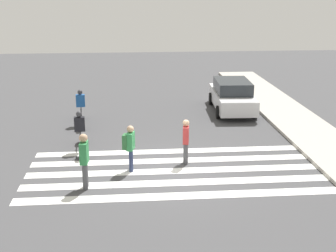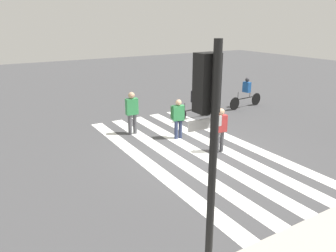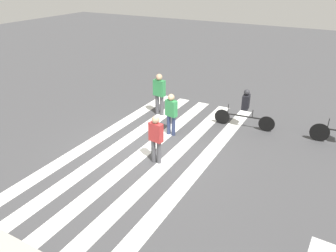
{
  "view_description": "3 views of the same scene",
  "coord_description": "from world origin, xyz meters",
  "px_view_note": "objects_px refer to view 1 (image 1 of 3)",
  "views": [
    {
      "loc": [
        14.85,
        -1.46,
        6.1
      ],
      "look_at": [
        -0.98,
        -0.11,
        1.32
      ],
      "focal_mm": 50.0,
      "sensor_mm": 36.0,
      "label": 1
    },
    {
      "loc": [
        6.55,
        8.97,
        4.58
      ],
      "look_at": [
        0.83,
        -0.55,
        0.95
      ],
      "focal_mm": 35.0,
      "sensor_mm": 36.0,
      "label": 2
    },
    {
      "loc": [
        -5.4,
        8.21,
        5.61
      ],
      "look_at": [
        -0.54,
        -0.57,
        0.8
      ],
      "focal_mm": 35.0,
      "sensor_mm": 36.0,
      "label": 3
    }
  ],
  "objects_px": {
    "pedestrian_adult_tall_backpack": "(130,145)",
    "car_parked_far_curb": "(232,96)",
    "cyclist_far_lane": "(81,106)",
    "pedestrian_child_with_backpack": "(186,139)",
    "pedestrian_adult_blue_shirt": "(84,158)",
    "cyclist_mid_street": "(80,129)"
  },
  "relations": [
    {
      "from": "pedestrian_child_with_backpack",
      "to": "cyclist_far_lane",
      "type": "height_order",
      "value": "cyclist_far_lane"
    },
    {
      "from": "cyclist_far_lane",
      "to": "car_parked_far_curb",
      "type": "distance_m",
      "value": 7.58
    },
    {
      "from": "pedestrian_adult_tall_backpack",
      "to": "car_parked_far_curb",
      "type": "relative_size",
      "value": 0.35
    },
    {
      "from": "pedestrian_adult_blue_shirt",
      "to": "cyclist_mid_street",
      "type": "relative_size",
      "value": 0.77
    },
    {
      "from": "pedestrian_child_with_backpack",
      "to": "pedestrian_adult_tall_backpack",
      "type": "bearing_deg",
      "value": 113.74
    },
    {
      "from": "pedestrian_adult_blue_shirt",
      "to": "cyclist_mid_street",
      "type": "height_order",
      "value": "pedestrian_adult_blue_shirt"
    },
    {
      "from": "pedestrian_adult_tall_backpack",
      "to": "pedestrian_adult_blue_shirt",
      "type": "distance_m",
      "value": 1.93
    },
    {
      "from": "pedestrian_adult_tall_backpack",
      "to": "pedestrian_adult_blue_shirt",
      "type": "relative_size",
      "value": 0.9
    },
    {
      "from": "pedestrian_adult_blue_shirt",
      "to": "car_parked_far_curb",
      "type": "bearing_deg",
      "value": 147.64
    },
    {
      "from": "cyclist_far_lane",
      "to": "pedestrian_adult_tall_backpack",
      "type": "bearing_deg",
      "value": 15.15
    },
    {
      "from": "cyclist_mid_street",
      "to": "pedestrian_adult_tall_backpack",
      "type": "bearing_deg",
      "value": 34.77
    },
    {
      "from": "car_parked_far_curb",
      "to": "cyclist_far_lane",
      "type": "bearing_deg",
      "value": -73.53
    },
    {
      "from": "cyclist_far_lane",
      "to": "car_parked_far_curb",
      "type": "bearing_deg",
      "value": 98.2
    },
    {
      "from": "pedestrian_adult_tall_backpack",
      "to": "pedestrian_adult_blue_shirt",
      "type": "height_order",
      "value": "pedestrian_adult_blue_shirt"
    },
    {
      "from": "pedestrian_adult_blue_shirt",
      "to": "cyclist_far_lane",
      "type": "bearing_deg",
      "value": -169.61
    },
    {
      "from": "cyclist_far_lane",
      "to": "car_parked_far_curb",
      "type": "height_order",
      "value": "cyclist_far_lane"
    },
    {
      "from": "pedestrian_child_with_backpack",
      "to": "cyclist_mid_street",
      "type": "bearing_deg",
      "value": 75.48
    },
    {
      "from": "pedestrian_child_with_backpack",
      "to": "pedestrian_adult_blue_shirt",
      "type": "distance_m",
      "value": 3.86
    },
    {
      "from": "pedestrian_adult_tall_backpack",
      "to": "cyclist_mid_street",
      "type": "height_order",
      "value": "pedestrian_adult_tall_backpack"
    },
    {
      "from": "pedestrian_child_with_backpack",
      "to": "cyclist_mid_street",
      "type": "relative_size",
      "value": 0.7
    },
    {
      "from": "pedestrian_adult_blue_shirt",
      "to": "pedestrian_child_with_backpack",
      "type": "bearing_deg",
      "value": 122.97
    },
    {
      "from": "cyclist_mid_street",
      "to": "car_parked_far_curb",
      "type": "distance_m",
      "value": 8.88
    }
  ]
}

